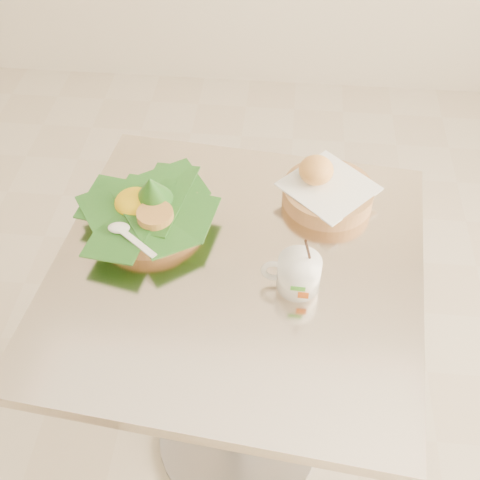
# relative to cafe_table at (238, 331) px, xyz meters

# --- Properties ---
(floor) EXTENTS (3.60, 3.60, 0.00)m
(floor) POSITION_rel_cafe_table_xyz_m (-0.12, 0.04, -0.53)
(floor) COLOR beige
(floor) RESTS_ON ground
(cafe_table) EXTENTS (0.77, 0.77, 0.75)m
(cafe_table) POSITION_rel_cafe_table_xyz_m (0.00, 0.00, 0.00)
(cafe_table) COLOR gray
(cafe_table) RESTS_ON floor
(rice_basket) EXTENTS (0.27, 0.27, 0.14)m
(rice_basket) POSITION_rel_cafe_table_xyz_m (-0.19, 0.10, 0.26)
(rice_basket) COLOR tan
(rice_basket) RESTS_ON cafe_table
(bread_basket) EXTENTS (0.23, 0.23, 0.10)m
(bread_basket) POSITION_rel_cafe_table_xyz_m (0.17, 0.20, 0.25)
(bread_basket) COLOR tan
(bread_basket) RESTS_ON cafe_table
(coffee_mug) EXTENTS (0.11, 0.08, 0.14)m
(coffee_mug) POSITION_rel_cafe_table_xyz_m (0.11, -0.04, 0.26)
(coffee_mug) COLOR white
(coffee_mug) RESTS_ON cafe_table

